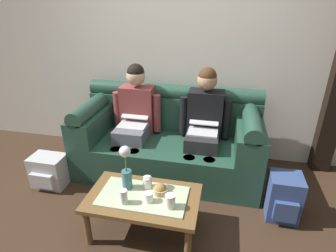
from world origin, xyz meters
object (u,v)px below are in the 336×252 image
at_px(person_right, 204,121).
at_px(backpack_left, 49,171).
at_px(person_left, 135,115).
at_px(cup_far_left, 147,182).
at_px(snack_bowl, 160,190).
at_px(cup_far_center, 149,197).
at_px(couch, 169,141).
at_px(coffee_table, 143,201).
at_px(flower_vase, 126,169).
at_px(cup_near_right, 170,201).
at_px(backpack_right, 284,197).
at_px(cup_near_left, 124,197).

xyz_separation_m(person_right, backpack_left, (-1.58, -0.59, -0.49)).
relative_size(person_left, cup_far_left, 12.23).
xyz_separation_m(snack_bowl, cup_far_center, (-0.07, -0.12, 0.01)).
distance_m(person_left, person_right, 0.78).
relative_size(couch, person_right, 1.65).
bearing_deg(coffee_table, person_right, 68.81).
xyz_separation_m(couch, person_right, (0.39, -0.00, 0.28)).
distance_m(snack_bowl, cup_far_left, 0.14).
xyz_separation_m(person_right, cup_far_left, (-0.38, -0.90, -0.22)).
bearing_deg(flower_vase, cup_far_left, 14.69).
bearing_deg(snack_bowl, backpack_left, 164.75).
bearing_deg(cup_near_right, backpack_left, 160.56).
bearing_deg(snack_bowl, coffee_table, -156.11).
bearing_deg(cup_far_left, flower_vase, -165.31).
xyz_separation_m(flower_vase, cup_near_right, (0.40, -0.16, -0.14)).
bearing_deg(person_right, cup_far_center, -106.92).
distance_m(person_right, backpack_right, 1.07).
xyz_separation_m(cup_near_right, backpack_left, (-1.44, 0.51, -0.28)).
distance_m(cup_near_right, backpack_left, 1.55).
distance_m(cup_far_center, backpack_right, 1.25).
distance_m(snack_bowl, cup_near_right, 0.19).
xyz_separation_m(cup_far_left, backpack_left, (-1.20, 0.31, -0.27)).
bearing_deg(cup_near_right, couch, 102.62).
relative_size(couch, backpack_left, 5.67).
height_order(coffee_table, backpack_left, coffee_table).
xyz_separation_m(flower_vase, cup_far_center, (0.22, -0.13, -0.15)).
distance_m(person_left, cup_near_right, 1.28).
height_order(snack_bowl, backpack_left, snack_bowl).
relative_size(person_left, snack_bowl, 10.11).
bearing_deg(coffee_table, person_left, 111.19).
distance_m(person_left, cup_far_center, 1.18).
bearing_deg(coffee_table, couch, 90.00).
distance_m(coffee_table, flower_vase, 0.30).
relative_size(person_right, snack_bowl, 10.11).
relative_size(snack_bowl, cup_far_left, 1.21).
distance_m(person_left, backpack_left, 1.11).
bearing_deg(snack_bowl, couch, 97.98).
relative_size(person_left, person_right, 1.00).
height_order(couch, snack_bowl, couch).
distance_m(couch, coffee_table, 1.01).
distance_m(person_left, flower_vase, 0.97).
xyz_separation_m(backpack_right, backpack_left, (-2.38, -0.03, -0.04)).
height_order(couch, person_left, person_left).
relative_size(couch, person_left, 1.65).
xyz_separation_m(cup_near_right, cup_far_left, (-0.24, 0.20, -0.01)).
distance_m(person_right, coffee_table, 1.13).
relative_size(coffee_table, flower_vase, 2.30).
bearing_deg(cup_near_left, couch, 83.96).
xyz_separation_m(snack_bowl, cup_near_left, (-0.25, -0.18, 0.03)).
height_order(person_left, cup_near_left, person_left).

